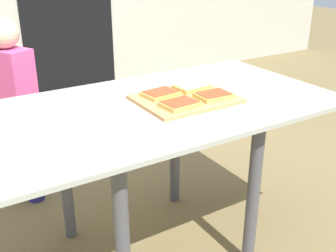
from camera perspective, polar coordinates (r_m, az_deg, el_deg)
name	(u,v)px	position (r m, az deg, el deg)	size (l,w,h in m)	color
ground_plane	(155,248)	(2.07, -1.76, -16.36)	(16.00, 16.00, 0.00)	olive
dining_table	(153,128)	(1.74, -2.01, -0.30)	(1.56, 0.82, 0.73)	#A5A89A
cutting_board	(185,99)	(1.75, 2.41, 3.74)	(0.40, 0.32, 0.02)	tan
pizza_slice_near_left	(180,104)	(1.64, 1.63, 3.05)	(0.15, 0.12, 0.02)	tan
pizza_slice_far_right	(192,87)	(1.85, 3.25, 5.38)	(0.15, 0.12, 0.02)	tan
pizza_slice_near_right	(214,95)	(1.75, 6.27, 4.19)	(0.15, 0.11, 0.02)	tan
pizza_slice_far_left	(160,94)	(1.76, -1.05, 4.46)	(0.15, 0.12, 0.02)	tan
plate_white_left	(34,110)	(1.72, -17.95, 2.14)	(0.23, 0.23, 0.01)	white
child_left	(14,103)	(2.33, -20.33, 2.95)	(0.23, 0.28, 1.01)	navy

